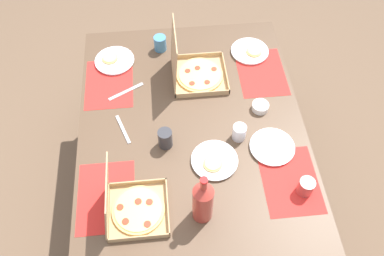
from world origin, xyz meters
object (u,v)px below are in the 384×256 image
(plate_far_right, at_px, (214,161))
(plate_near_left, at_px, (250,51))
(cup_spare, at_px, (239,132))
(condiment_bowl, at_px, (260,107))
(pizza_box_corner_right, at_px, (132,207))
(cup_clear_right, at_px, (160,43))
(pizza_box_center, at_px, (194,71))
(plate_near_right, at_px, (272,147))
(cup_red, at_px, (306,187))
(cup_clear_left, at_px, (165,139))
(plate_far_left, at_px, (114,61))
(soda_bottle, at_px, (203,201))

(plate_far_right, relative_size, plate_near_left, 1.03)
(cup_spare, xyz_separation_m, condiment_bowl, (0.17, -0.14, -0.02))
(pizza_box_corner_right, bearing_deg, cup_clear_right, -9.86)
(pizza_box_center, bearing_deg, condiment_bowl, -128.90)
(plate_near_right, height_order, cup_red, cup_red)
(plate_near_left, height_order, condiment_bowl, condiment_bowl)
(plate_near_left, xyz_separation_m, cup_clear_left, (-0.60, 0.53, 0.04))
(plate_far_right, relative_size, cup_clear_right, 2.48)
(plate_near_right, bearing_deg, cup_red, -158.44)
(cup_red, bearing_deg, plate_far_right, 63.53)
(cup_clear_right, bearing_deg, plate_far_left, 106.06)
(cup_clear_left, height_order, cup_clear_right, cup_clear_left)
(plate_near_left, xyz_separation_m, cup_spare, (-0.59, 0.17, 0.03))
(pizza_box_center, distance_m, cup_clear_left, 0.47)
(pizza_box_center, bearing_deg, pizza_box_corner_right, 155.62)
(pizza_box_center, relative_size, soda_bottle, 1.03)
(cup_clear_left, relative_size, condiment_bowl, 1.19)
(pizza_box_corner_right, relative_size, condiment_bowl, 3.44)
(cup_clear_left, bearing_deg, condiment_bowl, -71.02)
(cup_clear_right, bearing_deg, cup_spare, -151.85)
(plate_far_right, bearing_deg, plate_far_left, 34.16)
(plate_far_right, bearing_deg, soda_bottle, 161.32)
(pizza_box_center, relative_size, cup_spare, 3.88)
(cup_clear_right, bearing_deg, soda_bottle, -173.05)
(plate_far_right, height_order, soda_bottle, soda_bottle)
(cup_spare, bearing_deg, plate_near_left, -15.69)
(plate_near_right, xyz_separation_m, plate_far_right, (-0.05, 0.29, 0.00))
(plate_near_right, height_order, condiment_bowl, condiment_bowl)
(pizza_box_center, relative_size, cup_red, 3.89)
(plate_near_left, xyz_separation_m, condiment_bowl, (-0.42, 0.02, 0.01))
(cup_clear_left, bearing_deg, cup_spare, -88.74)
(soda_bottle, bearing_deg, plate_near_right, -50.73)
(soda_bottle, distance_m, cup_clear_left, 0.42)
(pizza_box_center, height_order, condiment_bowl, pizza_box_center)
(pizza_box_center, xyz_separation_m, plate_near_right, (-0.51, -0.34, -0.04))
(plate_near_left, distance_m, cup_clear_right, 0.53)
(pizza_box_corner_right, xyz_separation_m, pizza_box_center, (0.78, -0.35, 0.00))
(plate_far_left, bearing_deg, cup_clear_left, -156.34)
(pizza_box_corner_right, xyz_separation_m, condiment_bowl, (0.52, -0.68, -0.03))
(soda_bottle, bearing_deg, cup_spare, -30.21)
(plate_near_left, height_order, soda_bottle, soda_bottle)
(soda_bottle, bearing_deg, plate_far_right, -18.68)
(pizza_box_center, xyz_separation_m, condiment_bowl, (-0.26, -0.32, -0.03))
(pizza_box_center, bearing_deg, plate_near_left, -65.34)
(pizza_box_center, bearing_deg, cup_clear_right, 36.21)
(cup_clear_left, xyz_separation_m, condiment_bowl, (0.18, -0.51, -0.03))
(plate_far_left, relative_size, cup_spare, 2.64)
(soda_bottle, distance_m, condiment_bowl, 0.68)
(pizza_box_corner_right, xyz_separation_m, plate_far_left, (0.94, 0.09, -0.04))
(soda_bottle, bearing_deg, pizza_box_center, -3.25)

